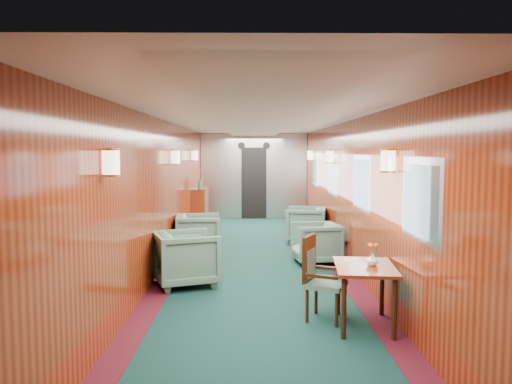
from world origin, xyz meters
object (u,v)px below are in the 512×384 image
dining_table (365,275)px  armchair_right_far (306,225)px  armchair_left_near (187,258)px  armchair_right_near (316,243)px  armchair_left_far (199,234)px  side_chair (318,274)px  credenza (200,208)px

dining_table → armchair_right_far: bearing=96.8°
dining_table → armchair_left_near: size_ratio=1.13×
armchair_right_near → armchair_right_far: 1.95m
armchair_left_far → armchair_right_near: bearing=-116.8°
side_chair → armchair_left_near: side_chair is taller
dining_table → armchair_left_near: armchair_left_near is taller
armchair_right_far → side_chair: bearing=5.2°
side_chair → armchair_left_far: (-1.73, 3.61, -0.15)m
armchair_left_near → armchair_right_near: size_ratio=1.12×
armchair_left_far → armchair_right_far: 2.42m
armchair_right_near → armchair_right_far: bearing=171.0°
dining_table → armchair_right_far: (-0.08, 5.03, -0.19)m
armchair_right_near → side_chair: bearing=-14.7°
dining_table → credenza: (-2.47, 6.94, -0.06)m
side_chair → armchair_left_far: 4.01m
armchair_left_near → armchair_right_far: (2.07, 3.32, -0.02)m
armchair_left_far → armchair_right_far: size_ratio=1.00×
armchair_right_near → armchair_left_near: bearing=-63.6°
credenza → armchair_left_near: credenza is taller
credenza → armchair_right_near: 4.52m
armchair_left_far → credenza: bearing=-1.0°
credenza → armchair_right_near: bearing=-58.7°
credenza → armchair_right_near: credenza is taller
side_chair → credenza: 6.98m
credenza → armchair_left_far: credenza is taller
armchair_right_near → credenza: bearing=-156.5°
armchair_right_near → armchair_right_far: (0.04, 1.95, 0.03)m
dining_table → side_chair: side_chair is taller
dining_table → armchair_left_far: 4.44m
dining_table → armchair_left_far: bearing=125.5°
armchair_left_far → armchair_right_near: armchair_left_far is taller
dining_table → armchair_left_far: (-2.19, 3.86, -0.19)m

